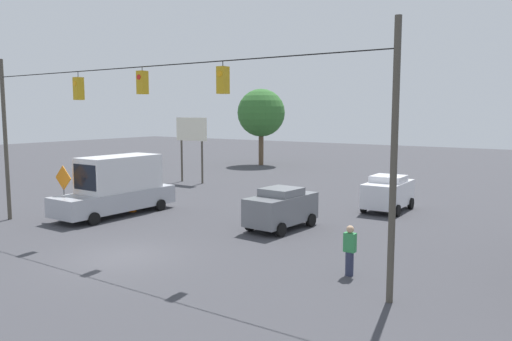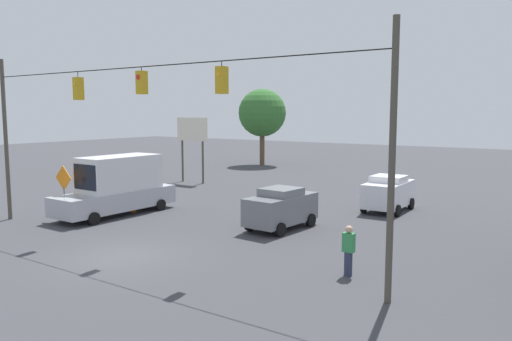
{
  "view_description": "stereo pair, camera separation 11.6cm",
  "coord_description": "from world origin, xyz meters",
  "views": [
    {
      "loc": [
        -14.82,
        12.57,
        5.54
      ],
      "look_at": [
        0.3,
        -9.65,
        2.4
      ],
      "focal_mm": 35.0,
      "sensor_mm": 36.0,
      "label": 1
    },
    {
      "loc": [
        -14.92,
        12.5,
        5.54
      ],
      "look_at": [
        0.3,
        -9.65,
        2.4
      ],
      "focal_mm": 35.0,
      "sensor_mm": 36.0,
      "label": 2
    }
  ],
  "objects": [
    {
      "name": "tree_horizon_left",
      "position": [
        14.27,
        -31.14,
        5.46
      ],
      "size": [
        4.98,
        4.98,
        7.99
      ],
      "color": "brown",
      "rests_on": "ground_plane"
    },
    {
      "name": "work_zone_sign",
      "position": [
        7.55,
        -2.78,
        1.99
      ],
      "size": [
        1.27,
        0.06,
        2.84
      ],
      "color": "slate",
      "rests_on": "ground_plane"
    },
    {
      "name": "traffic_cone_nearest",
      "position": [
        6.63,
        -3.97,
        0.35
      ],
      "size": [
        0.4,
        0.4,
        0.7
      ],
      "primitive_type": "cone",
      "color": "orange",
      "rests_on": "ground_plane"
    },
    {
      "name": "box_truck_silver_parked_shoulder",
      "position": [
        6.49,
        -5.35,
        1.56
      ],
      "size": [
        2.52,
        6.97,
        3.19
      ],
      "color": "#A8AAB2",
      "rests_on": "ground_plane"
    },
    {
      "name": "sedan_grey_crossing_near",
      "position": [
        -2.66,
        -7.45,
        1.02
      ],
      "size": [
        2.19,
        4.01,
        1.97
      ],
      "color": "slate",
      "rests_on": "ground_plane"
    },
    {
      "name": "traffic_cone_second",
      "position": [
        6.36,
        -6.26,
        0.35
      ],
      "size": [
        0.4,
        0.4,
        0.7
      ],
      "primitive_type": "cone",
      "color": "orange",
      "rests_on": "ground_plane"
    },
    {
      "name": "pedestrian",
      "position": [
        -8.17,
        -2.88,
        0.88
      ],
      "size": [
        0.4,
        0.28,
        1.74
      ],
      "color": "#2D334C",
      "rests_on": "ground_plane"
    },
    {
      "name": "roadside_billboard",
      "position": [
        11.49,
        -17.06,
        3.7
      ],
      "size": [
        3.05,
        0.16,
        5.14
      ],
      "color": "#4C473D",
      "rests_on": "ground_plane"
    },
    {
      "name": "sedan_white_oncoming_far",
      "position": [
        -5.37,
        -14.58,
        1.04
      ],
      "size": [
        2.15,
        3.93,
        2.01
      ],
      "color": "silver",
      "rests_on": "ground_plane"
    },
    {
      "name": "overhead_signal_span",
      "position": [
        0.02,
        -1.3,
        5.03
      ],
      "size": [
        20.47,
        0.38,
        8.2
      ],
      "color": "#4C473D",
      "rests_on": "ground_plane"
    },
    {
      "name": "traffic_cone_third",
      "position": [
        6.66,
        -8.42,
        0.35
      ],
      "size": [
        0.4,
        0.4,
        0.7
      ],
      "primitive_type": "cone",
      "color": "orange",
      "rests_on": "ground_plane"
    },
    {
      "name": "ground_plane",
      "position": [
        0.0,
        0.0,
        0.0
      ],
      "size": [
        140.0,
        140.0,
        0.0
      ],
      "primitive_type": "plane",
      "color": "#3D3D42"
    }
  ]
}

